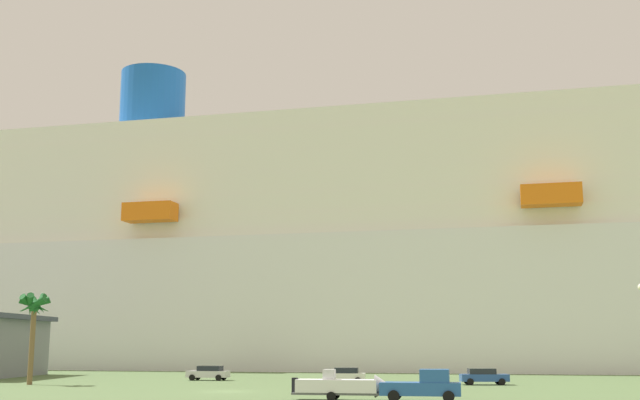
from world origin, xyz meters
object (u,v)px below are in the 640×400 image
Objects in this scene: cruise_ship at (368,263)px; pickup_truck at (424,386)px; parked_car_silver_sedan at (209,373)px; palm_tree at (34,312)px; small_boat_on_trailer at (346,386)px; parked_car_white_van at (345,375)px; parked_car_blue_suv at (484,376)px.

cruise_ship is 52.41× the size of pickup_truck.
pickup_truck reaches higher than parked_car_silver_sedan.
cruise_ship is 33.11× the size of palm_tree.
parked_car_white_van is at bearing 96.08° from small_boat_on_trailer.
small_boat_on_trailer is at bearing -83.92° from parked_car_white_van.
parked_car_blue_suv is at bearing 64.42° from small_boat_on_trailer.
palm_tree is at bearing -167.66° from parked_car_white_van.
pickup_truck is 0.63× the size of palm_tree.
cruise_ship is at bearing 97.28° from pickup_truck.
parked_car_silver_sedan is at bearing 128.87° from pickup_truck.
palm_tree is (-29.55, -52.97, -9.80)m from cruise_ship.
palm_tree is at bearing -119.16° from cruise_ship.
small_boat_on_trailer is 1.69× the size of parked_car_blue_suv.
palm_tree is 31.86m from parked_car_white_van.
cruise_ship is 72.48m from small_boat_on_trailer.
pickup_truck is (9.06, -70.88, -15.88)m from cruise_ship.
pickup_truck reaches higher than small_boat_on_trailer.
small_boat_on_trailer is at bearing 177.21° from pickup_truck.
cruise_ship is 46.84m from parked_car_silver_sedan.
palm_tree reaches higher than pickup_truck.
pickup_truck is 1.18× the size of parked_car_blue_suv.
parked_car_white_van is (-8.11, 24.58, -0.21)m from pickup_truck.
cruise_ship is 61.44m from palm_tree.
small_boat_on_trailer is (3.54, -70.61, -15.97)m from cruise_ship.
parked_car_blue_suv is (44.27, 5.71, -6.30)m from palm_tree.
parked_car_blue_suv is at bearing -4.00° from parked_car_white_van.
parked_car_white_van is 16.31m from parked_car_silver_sedan.
cruise_ship reaches higher than small_boat_on_trailer.
parked_car_blue_suv is at bearing 7.35° from palm_tree.
pickup_truck is 1.32× the size of parked_car_white_van.
small_boat_on_trailer is (-5.52, 0.27, -0.08)m from pickup_truck.
cruise_ship reaches higher than parked_car_silver_sedan.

